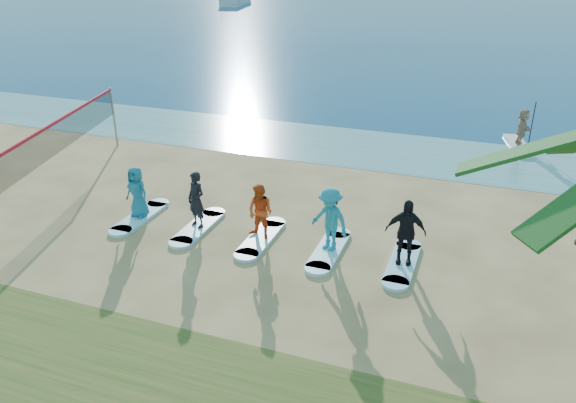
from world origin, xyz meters
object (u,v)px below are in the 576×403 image
(paddleboard, at_px, (519,146))
(student_2, at_px, (260,212))
(boat_offshore_a, at_px, (236,5))
(student_3, at_px, (330,219))
(student_0, at_px, (137,192))
(surfboard_2, at_px, (261,238))
(student_4, at_px, (405,232))
(paddleboarder, at_px, (522,127))
(volleyball_net, at_px, (61,135))
(surfboard_3, at_px, (329,250))
(student_1, at_px, (196,200))
(surfboard_4, at_px, (402,263))
(surfboard_1, at_px, (198,227))
(surfboard_0, at_px, (140,217))

(paddleboard, distance_m, student_2, 13.49)
(boat_offshore_a, distance_m, student_3, 73.19)
(student_2, bearing_deg, student_0, -168.03)
(student_0, xyz_separation_m, surfboard_2, (4.12, -0.00, -0.86))
(student_2, bearing_deg, student_4, 11.97)
(paddleboarder, bearing_deg, volleyball_net, 112.92)
(surfboard_3, bearing_deg, student_1, 180.00)
(student_0, bearing_deg, surfboard_2, 10.09)
(student_0, bearing_deg, volleyball_net, 170.71)
(volleyball_net, bearing_deg, student_2, -9.62)
(volleyball_net, bearing_deg, surfboard_4, -6.37)
(student_1, relative_size, student_3, 0.94)
(surfboard_2, bearing_deg, student_1, 180.00)
(paddleboarder, bearing_deg, surfboard_1, 130.36)
(volleyball_net, xyz_separation_m, student_2, (7.96, -1.35, -1.00))
(student_0, xyz_separation_m, surfboard_1, (2.06, -0.00, -0.86))
(surfboard_0, bearing_deg, surfboard_1, 0.00)
(boat_offshore_a, xyz_separation_m, surfboard_4, (35.39, -65.15, 0.04))
(student_2, distance_m, surfboard_3, 2.23)
(surfboard_2, xyz_separation_m, student_4, (4.12, 0.00, 0.95))
(student_2, bearing_deg, boat_offshore_a, 127.60)
(paddleboard, xyz_separation_m, student_2, (-7.13, -11.42, 0.84))
(paddleboarder, distance_m, student_2, 13.46)
(student_2, distance_m, student_4, 4.12)
(student_4, bearing_deg, student_3, 172.70)
(volleyball_net, distance_m, surfboard_1, 6.33)
(paddleboarder, xyz_separation_m, surfboard_3, (-5.07, -11.42, -0.84))
(student_1, distance_m, student_3, 4.12)
(paddleboarder, distance_m, surfboard_2, 13.49)
(paddleboard, distance_m, student_1, 14.69)
(paddleboarder, relative_size, surfboard_3, 0.69)
(student_0, height_order, student_4, student_4)
(surfboard_2, bearing_deg, student_4, 0.00)
(boat_offshore_a, bearing_deg, paddleboarder, -65.08)
(surfboard_1, bearing_deg, surfboard_3, 0.00)
(paddleboarder, relative_size, student_1, 0.88)
(student_3, xyz_separation_m, student_4, (2.06, 0.00, -0.01))
(student_0, relative_size, student_4, 0.89)
(paddleboard, distance_m, surfboard_4, 11.81)
(student_1, relative_size, surfboard_2, 0.79)
(student_1, bearing_deg, volleyball_net, -171.72)
(surfboard_4, bearing_deg, surfboard_1, 180.00)
(paddleboard, relative_size, student_4, 1.65)
(volleyball_net, xyz_separation_m, student_1, (5.90, -1.35, -0.95))
(paddleboard, height_order, student_0, student_0)
(surfboard_2, xyz_separation_m, surfboard_4, (4.12, 0.00, 0.00))
(surfboard_4, height_order, student_4, student_4)
(student_0, distance_m, student_2, 4.12)
(student_3, bearing_deg, student_2, -156.33)
(student_1, height_order, surfboard_4, student_1)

